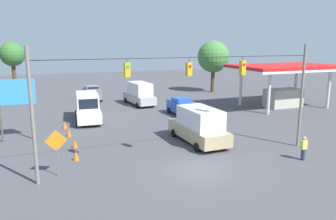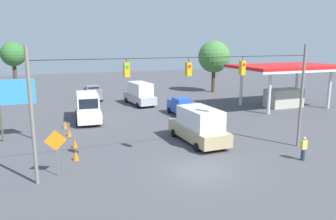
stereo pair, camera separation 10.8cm
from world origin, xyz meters
TOP-DOWN VIEW (x-y plane):
  - ground_plane at (0.00, 0.00)m, footprint 140.00×140.00m
  - overhead_signal_span at (-0.06, -1.63)m, footprint 18.89×0.38m
  - sedan_grey_withflow_deep at (2.20, -27.95)m, footprint 2.22×4.30m
  - sedan_blue_oncoming_far at (-5.45, -15.00)m, footprint 2.15×4.12m
  - box_truck_tan_crossing_near at (-2.68, -5.30)m, footprint 2.76×6.46m
  - box_truck_silver_oncoming_deep at (-2.93, -22.56)m, footprint 2.80×6.48m
  - box_truck_white_withflow_far at (4.42, -16.46)m, footprint 2.95×7.29m
  - traffic_cone_nearest at (6.91, -4.69)m, footprint 0.39×0.39m
  - traffic_cone_second at (6.69, -7.44)m, footprint 0.39×0.39m
  - traffic_cone_third at (6.82, -10.82)m, footprint 0.39×0.39m
  - traffic_cone_fourth at (6.95, -13.66)m, footprint 0.39×0.39m
  - gas_station at (-19.06, -14.67)m, footprint 12.66×7.90m
  - roadside_billboard at (10.79, -11.21)m, footprint 3.21×0.16m
  - work_zone_sign at (8.20, -2.36)m, footprint 1.27×0.06m
  - pedestrian at (-7.45, 0.91)m, footprint 0.40×0.28m
  - tree_horizon_left at (-17.00, -28.69)m, footprint 4.99×4.99m
  - tree_horizon_right at (12.33, -38.30)m, footprint 3.67×3.67m

SIDE VIEW (x-z plane):
  - ground_plane at x=0.00m, z-range 0.00..0.00m
  - traffic_cone_nearest at x=6.91m, z-range 0.00..0.69m
  - traffic_cone_second at x=6.69m, z-range 0.00..0.69m
  - traffic_cone_third at x=6.82m, z-range 0.00..0.69m
  - traffic_cone_fourth at x=6.95m, z-range 0.00..0.69m
  - pedestrian at x=-7.45m, z-range 0.00..1.64m
  - sedan_blue_oncoming_far at x=-5.45m, z-range 0.04..1.94m
  - sedan_grey_withflow_deep at x=2.20m, z-range 0.04..2.06m
  - box_truck_white_withflow_far at x=4.42m, z-range -0.01..2.72m
  - box_truck_tan_crossing_near at x=-2.68m, z-range -0.02..2.79m
  - box_truck_silver_oncoming_deep at x=-2.93m, z-range -0.02..2.84m
  - work_zone_sign at x=8.20m, z-range 0.57..3.41m
  - roadside_billboard at x=10.79m, z-range 1.08..6.08m
  - gas_station at x=-19.06m, z-range 1.19..6.34m
  - overhead_signal_span at x=-0.06m, z-range 0.86..8.57m
  - tree_horizon_left at x=-17.00m, z-range 1.51..9.61m
  - tree_horizon_right at x=12.33m, z-range 2.00..9.91m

